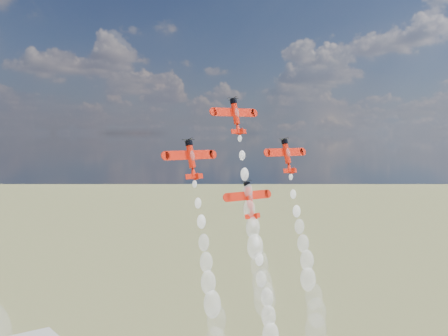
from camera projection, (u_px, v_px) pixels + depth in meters
name	position (u px, v px, depth m)	size (l,w,h in m)	color
plane_lead	(236.00, 115.00, 138.65)	(13.78, 5.29, 9.66)	red
plane_left	(191.00, 158.00, 127.42)	(13.78, 5.29, 9.66)	red
plane_right	(287.00, 155.00, 146.73)	(13.78, 5.29, 9.66)	red
plane_slot	(249.00, 199.00, 135.50)	(13.78, 5.29, 9.66)	red
smoke_trail_lead	(259.00, 266.00, 132.79)	(5.18, 14.05, 43.43)	white
smoke_trail_left	(215.00, 324.00, 122.09)	(5.84, 13.45, 43.57)	white
smoke_trail_right	(312.00, 298.00, 141.22)	(5.81, 13.44, 43.46)	white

